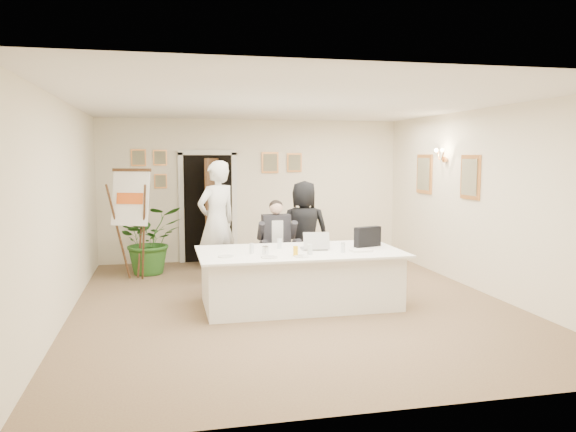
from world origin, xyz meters
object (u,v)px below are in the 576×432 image
at_px(flip_chart, 134,230).
at_px(laptop, 314,239).
at_px(standing_woman, 304,231).
at_px(paper_stack, 361,250).
at_px(steel_jug, 265,250).
at_px(standing_man, 217,222).
at_px(laptop_bag, 368,237).
at_px(potted_palm, 150,240).
at_px(seated_man, 277,243).
at_px(oj_glass, 296,251).
at_px(conference_table, 299,277).

relative_size(flip_chart, laptop, 4.87).
height_order(standing_woman, paper_stack, standing_woman).
xyz_separation_m(laptop, paper_stack, (0.58, -0.33, -0.13)).
bearing_deg(steel_jug, flip_chart, 127.38).
relative_size(standing_man, standing_woman, 1.20).
height_order(standing_woman, laptop_bag, standing_woman).
xyz_separation_m(potted_palm, steel_jug, (1.56, -2.84, 0.23)).
distance_m(seated_man, oj_glass, 1.58).
height_order(conference_table, laptop, laptop).
bearing_deg(conference_table, laptop_bag, 5.94).
bearing_deg(oj_glass, paper_stack, 8.95).
height_order(flip_chart, paper_stack, flip_chart).
xyz_separation_m(standing_man, steel_jug, (0.46, -1.94, -0.17)).
bearing_deg(oj_glass, steel_jug, 150.36).
bearing_deg(paper_stack, potted_palm, 134.88).
height_order(seated_man, laptop_bag, seated_man).
relative_size(flip_chart, standing_woman, 1.10).
distance_m(potted_palm, steel_jug, 3.25).
height_order(standing_man, paper_stack, standing_man).
xyz_separation_m(seated_man, steel_jug, (-0.43, -1.37, 0.13)).
xyz_separation_m(seated_man, paper_stack, (0.90, -1.42, 0.09)).
height_order(standing_woman, oj_glass, standing_woman).
height_order(flip_chart, potted_palm, flip_chart).
xyz_separation_m(flip_chart, steel_jug, (1.80, -2.36, -0.02)).
height_order(conference_table, oj_glass, oj_glass).
bearing_deg(steel_jug, laptop_bag, 11.30).
distance_m(standing_man, potted_palm, 1.48).
height_order(standing_woman, laptop, standing_woman).
bearing_deg(oj_glass, standing_man, 111.00).
xyz_separation_m(potted_palm, paper_stack, (2.89, -2.90, 0.19)).
bearing_deg(steel_jug, standing_man, 103.33).
bearing_deg(standing_woman, oj_glass, 82.41).
bearing_deg(paper_stack, laptop_bag, 57.89).
xyz_separation_m(potted_palm, laptop_bag, (3.12, -2.53, 0.32)).
distance_m(conference_table, seated_man, 1.21).
distance_m(standing_woman, steel_jug, 1.99).
relative_size(standing_man, laptop_bag, 4.86).
bearing_deg(laptop, flip_chart, 146.80).
bearing_deg(laptop_bag, paper_stack, -140.48).
distance_m(standing_woman, laptop_bag, 1.54).
height_order(conference_table, flip_chart, flip_chart).
relative_size(conference_table, steel_jug, 25.48).
relative_size(standing_man, steel_jug, 18.24).
bearing_deg(oj_glass, standing_woman, 72.66).
xyz_separation_m(oj_glass, steel_jug, (-0.37, 0.21, -0.01)).
distance_m(flip_chart, paper_stack, 3.95).
distance_m(paper_stack, oj_glass, 0.97).
bearing_deg(seated_man, standing_woman, 40.35).
bearing_deg(seated_man, potted_palm, 149.70).
bearing_deg(standing_man, laptop_bag, 109.61).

